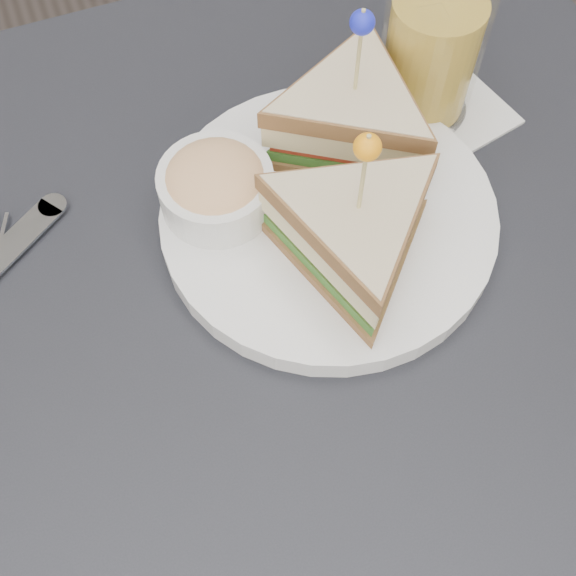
% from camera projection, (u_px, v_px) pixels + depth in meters
% --- Properties ---
extents(ground_plane, '(3.50, 3.50, 0.00)m').
position_uv_depth(ground_plane, '(285.00, 532.00, 1.19)').
color(ground_plane, '#3F3833').
extents(table, '(0.80, 0.80, 0.75)m').
position_uv_depth(table, '(281.00, 376.00, 0.60)').
color(table, black).
rests_on(table, ground).
extents(plate_meal, '(0.33, 0.33, 0.16)m').
position_uv_depth(plate_meal, '(334.00, 185.00, 0.55)').
color(plate_meal, white).
rests_on(plate_meal, table).
extents(drink_set, '(0.16, 0.16, 0.17)m').
position_uv_depth(drink_set, '(433.00, 42.00, 0.58)').
color(drink_set, silver).
rests_on(drink_set, table).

